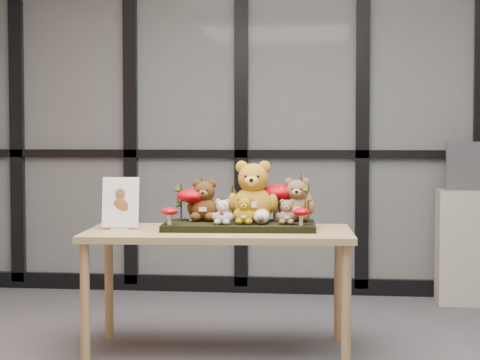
# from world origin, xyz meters

# --- Properties ---
(room_shell) EXTENTS (5.00, 5.00, 5.00)m
(room_shell) POSITION_xyz_m (0.00, 0.00, 1.68)
(room_shell) COLOR #B3B1A9
(room_shell) RESTS_ON floor
(glass_partition) EXTENTS (4.90, 0.06, 2.78)m
(glass_partition) POSITION_xyz_m (-0.00, 2.47, 1.42)
(glass_partition) COLOR #2D383F
(glass_partition) RESTS_ON floor
(display_table) EXTENTS (1.49, 0.82, 0.67)m
(display_table) POSITION_xyz_m (-0.36, 0.65, 0.61)
(display_table) COLOR tan
(display_table) RESTS_ON floor
(diorama_tray) EXTENTS (0.85, 0.47, 0.04)m
(diorama_tray) POSITION_xyz_m (-0.25, 0.71, 0.69)
(diorama_tray) COLOR black
(diorama_tray) RESTS_ON display_table
(bear_pooh_yellow) EXTENTS (0.30, 0.28, 0.37)m
(bear_pooh_yellow) POSITION_xyz_m (-0.18, 0.79, 0.90)
(bear_pooh_yellow) COLOR #BC8621
(bear_pooh_yellow) RESTS_ON diorama_tray
(bear_brown_medium) EXTENTS (0.21, 0.19, 0.26)m
(bear_brown_medium) POSITION_xyz_m (-0.46, 0.78, 0.84)
(bear_brown_medium) COLOR #4F2F10
(bear_brown_medium) RESTS_ON diorama_tray
(bear_tan_back) EXTENTS (0.22, 0.20, 0.27)m
(bear_tan_back) POSITION_xyz_m (0.06, 0.84, 0.84)
(bear_tan_back) COLOR brown
(bear_tan_back) RESTS_ON diorama_tray
(bear_small_yellow) EXTENTS (0.13, 0.12, 0.17)m
(bear_small_yellow) POSITION_xyz_m (-0.21, 0.63, 0.79)
(bear_small_yellow) COLOR #A97910
(bear_small_yellow) RESTS_ON diorama_tray
(bear_white_bow) EXTENTS (0.12, 0.11, 0.15)m
(bear_white_bow) POSITION_xyz_m (-0.33, 0.60, 0.79)
(bear_white_bow) COLOR beige
(bear_white_bow) RESTS_ON diorama_tray
(bear_beige_small) EXTENTS (0.12, 0.11, 0.15)m
(bear_beige_small) POSITION_xyz_m (0.01, 0.66, 0.78)
(bear_beige_small) COLOR olive
(bear_beige_small) RESTS_ON diorama_tray
(plush_cream_hedgehog) EXTENTS (0.07, 0.06, 0.09)m
(plush_cream_hedgehog) POSITION_xyz_m (-0.12, 0.63, 0.75)
(plush_cream_hedgehog) COLOR white
(plush_cream_hedgehog) RESTS_ON diorama_tray
(mushroom_back_left) EXTENTS (0.18, 0.18, 0.20)m
(mushroom_back_left) POSITION_xyz_m (-0.53, 0.79, 0.81)
(mushroom_back_left) COLOR #A7050D
(mushroom_back_left) RESTS_ON diorama_tray
(mushroom_back_right) EXTENTS (0.20, 0.20, 0.22)m
(mushroom_back_right) POSITION_xyz_m (-0.06, 0.87, 0.82)
(mushroom_back_right) COLOR #A7050D
(mushroom_back_right) RESTS_ON diorama_tray
(mushroom_front_left) EXTENTS (0.09, 0.09, 0.10)m
(mushroom_front_left) POSITION_xyz_m (-0.61, 0.55, 0.76)
(mushroom_front_left) COLOR #A7050D
(mushroom_front_left) RESTS_ON diorama_tray
(mushroom_front_right) EXTENTS (0.09, 0.09, 0.10)m
(mushroom_front_right) POSITION_xyz_m (0.09, 0.61, 0.76)
(mushroom_front_right) COLOR #A7050D
(mushroom_front_right) RESTS_ON diorama_tray
(sprig_green_far_left) EXTENTS (0.05, 0.05, 0.21)m
(sprig_green_far_left) POSITION_xyz_m (-0.59, 0.79, 0.82)
(sprig_green_far_left) COLOR #15390D
(sprig_green_far_left) RESTS_ON diorama_tray
(sprig_green_mid_left) EXTENTS (0.05, 0.05, 0.24)m
(sprig_green_mid_left) POSITION_xyz_m (-0.48, 0.84, 0.83)
(sprig_green_mid_left) COLOR #15390D
(sprig_green_mid_left) RESTS_ON diorama_tray
(sprig_dry_far_right) EXTENTS (0.05, 0.05, 0.26)m
(sprig_dry_far_right) POSITION_xyz_m (0.08, 0.82, 0.84)
(sprig_dry_far_right) COLOR brown
(sprig_dry_far_right) RESTS_ON diorama_tray
(sprig_dry_mid_right) EXTENTS (0.05, 0.05, 0.22)m
(sprig_dry_mid_right) POSITION_xyz_m (0.13, 0.72, 0.82)
(sprig_dry_mid_right) COLOR brown
(sprig_dry_mid_right) RESTS_ON diorama_tray
(sprig_green_centre) EXTENTS (0.05, 0.05, 0.19)m
(sprig_green_centre) POSITION_xyz_m (-0.31, 0.87, 0.81)
(sprig_green_centre) COLOR #15390D
(sprig_green_centre) RESTS_ON diorama_tray
(sign_holder) EXTENTS (0.21, 0.08, 0.29)m
(sign_holder) POSITION_xyz_m (-0.90, 0.62, 0.81)
(sign_holder) COLOR silver
(sign_holder) RESTS_ON display_table
(label_card) EXTENTS (0.08, 0.03, 0.00)m
(label_card) POSITION_xyz_m (-0.29, 0.36, 0.68)
(label_card) COLOR white
(label_card) RESTS_ON display_table
(cabinet) EXTENTS (0.60, 0.35, 0.80)m
(cabinet) POSITION_xyz_m (1.28, 2.25, 0.40)
(cabinet) COLOR #A6A094
(cabinet) RESTS_ON floor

